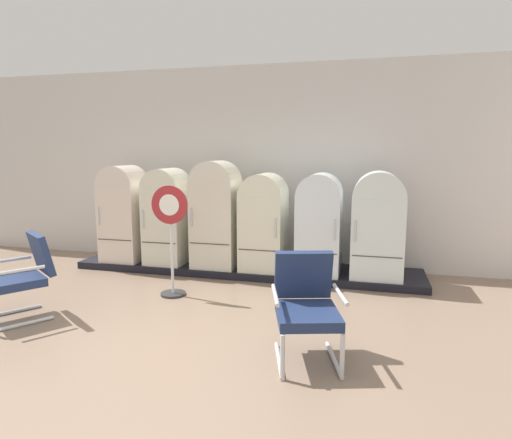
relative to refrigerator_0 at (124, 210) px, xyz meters
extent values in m
cube|color=#826B58|center=(1.96, -2.89, -0.93)|extent=(12.00, 10.00, 0.05)
cube|color=silver|center=(1.96, 0.77, 0.68)|extent=(11.76, 0.12, 3.17)
cube|color=#47443F|center=(1.96, 0.77, 1.91)|extent=(11.76, 0.07, 0.06)
cube|color=black|center=(1.96, 0.13, -0.85)|extent=(5.24, 0.95, 0.10)
cube|color=silver|center=(0.00, 0.00, -0.20)|extent=(0.62, 0.60, 1.20)
cylinder|color=silver|center=(0.00, 0.00, 0.40)|extent=(0.62, 0.59, 0.62)
cube|color=#383838|center=(0.00, -0.30, -0.42)|extent=(0.57, 0.01, 0.01)
cylinder|color=silver|center=(-0.25, -0.32, -0.06)|extent=(0.02, 0.02, 0.28)
cube|color=silver|center=(0.74, 0.01, -0.21)|extent=(0.59, 0.63, 1.18)
cylinder|color=silver|center=(0.74, 0.01, 0.38)|extent=(0.59, 0.62, 0.59)
cube|color=#383838|center=(0.74, -0.30, -0.42)|extent=(0.54, 0.01, 0.01)
cylinder|color=silver|center=(0.51, -0.32, -0.07)|extent=(0.02, 0.02, 0.28)
cube|color=silver|center=(1.55, 0.00, -0.17)|extent=(0.65, 0.60, 1.26)
cylinder|color=silver|center=(1.55, 0.00, 0.46)|extent=(0.65, 0.59, 0.65)
cube|color=#383838|center=(1.55, -0.30, -0.40)|extent=(0.60, 0.01, 0.01)
cylinder|color=silver|center=(1.28, -0.32, -0.02)|extent=(0.02, 0.02, 0.28)
cube|color=silver|center=(2.28, 0.03, -0.25)|extent=(0.62, 0.67, 1.10)
cylinder|color=silver|center=(2.28, 0.03, 0.30)|extent=(0.62, 0.66, 0.62)
cube|color=#383838|center=(2.28, -0.30, -0.45)|extent=(0.57, 0.01, 0.01)
cylinder|color=silver|center=(2.53, -0.32, -0.12)|extent=(0.02, 0.02, 0.28)
cube|color=white|center=(3.09, 0.03, -0.24)|extent=(0.61, 0.67, 1.12)
cylinder|color=white|center=(3.09, 0.03, 0.32)|extent=(0.61, 0.65, 0.61)
cube|color=#383838|center=(3.09, -0.30, -0.44)|extent=(0.56, 0.01, 0.01)
cylinder|color=silver|center=(3.33, -0.32, -0.11)|extent=(0.02, 0.02, 0.28)
cube|color=white|center=(3.89, 0.04, -0.25)|extent=(0.69, 0.69, 1.11)
cylinder|color=white|center=(3.89, 0.04, 0.31)|extent=(0.69, 0.67, 0.69)
cube|color=#383838|center=(3.89, -0.30, -0.45)|extent=(0.64, 0.01, 0.01)
cylinder|color=silver|center=(3.60, -0.32, -0.11)|extent=(0.02, 0.02, 0.28)
cylinder|color=silver|center=(-0.15, -2.20, -0.89)|extent=(0.40, 0.55, 0.04)
cylinder|color=silver|center=(0.24, -2.48, -0.89)|extent=(0.40, 0.55, 0.04)
cube|color=navy|center=(0.05, -2.34, -0.48)|extent=(0.76, 0.77, 0.09)
cube|color=navy|center=(0.22, -2.09, -0.20)|extent=(0.52, 0.43, 0.46)
cylinder|color=silver|center=(-0.18, -2.18, -0.29)|extent=(0.33, 0.45, 0.04)
cylinder|color=silver|center=(0.28, -2.50, -0.29)|extent=(0.33, 0.45, 0.04)
cylinder|color=silver|center=(3.04, -2.57, -0.89)|extent=(0.22, 0.62, 0.04)
cylinder|color=silver|center=(3.12, -2.86, -0.70)|extent=(0.05, 0.05, 0.37)
cylinder|color=silver|center=(3.50, -2.44, -0.89)|extent=(0.22, 0.62, 0.04)
cylinder|color=silver|center=(3.59, -2.73, -0.70)|extent=(0.05, 0.05, 0.37)
cube|color=navy|center=(3.27, -2.51, -0.48)|extent=(0.66, 0.70, 0.09)
cube|color=navy|center=(3.19, -2.21, -0.20)|extent=(0.55, 0.30, 0.46)
cylinder|color=silver|center=(3.00, -2.58, -0.29)|extent=(0.18, 0.51, 0.04)
cylinder|color=silver|center=(3.54, -2.43, -0.29)|extent=(0.18, 0.51, 0.04)
cylinder|color=#2D2D30|center=(1.36, -1.14, -0.89)|extent=(0.32, 0.32, 0.03)
cylinder|color=silver|center=(1.36, -1.14, -0.30)|extent=(0.04, 0.04, 1.14)
cylinder|color=maroon|center=(1.36, -1.16, 0.27)|extent=(0.48, 0.02, 0.48)
cylinder|color=white|center=(1.36, -1.18, 0.27)|extent=(0.27, 0.00, 0.27)
camera|label=1|loc=(3.73, -6.07, 0.92)|focal=30.44mm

